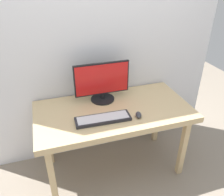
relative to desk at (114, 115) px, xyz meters
name	(u,v)px	position (x,y,z in m)	size (l,w,h in m)	color
ground_plane	(113,166)	(0.00, 0.00, -0.67)	(6.00, 6.00, 0.00)	gray
wall_back	(100,16)	(0.00, 0.41, 0.83)	(2.51, 0.04, 3.00)	silver
desk	(114,115)	(0.00, 0.00, 0.00)	(1.44, 0.74, 0.75)	tan
monitor	(102,82)	(-0.05, 0.20, 0.26)	(0.53, 0.23, 0.38)	black
keyboard_primary	(103,119)	(-0.14, -0.14, 0.09)	(0.48, 0.16, 0.03)	#232328
mouse	(139,115)	(0.17, -0.19, 0.09)	(0.05, 0.09, 0.04)	#333338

